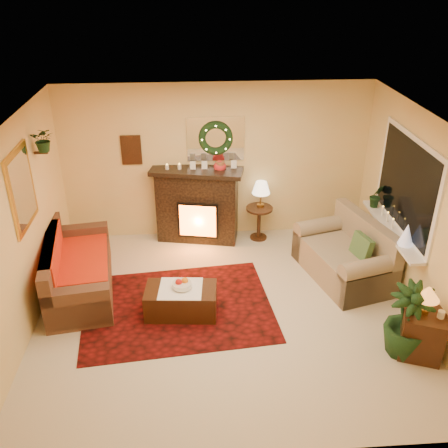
{
  "coord_description": "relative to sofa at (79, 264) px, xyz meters",
  "views": [
    {
      "loc": [
        -0.41,
        -5.44,
        4.2
      ],
      "look_at": [
        0.0,
        0.35,
        1.15
      ],
      "focal_mm": 40.0,
      "sensor_mm": 36.0,
      "label": 1
    }
  ],
  "objects": [
    {
      "name": "lamp_tiffany",
      "position": [
        4.28,
        -1.61,
        0.32
      ],
      "size": [
        0.27,
        0.27,
        0.4
      ],
      "primitive_type": "cone",
      "color": "orange",
      "rests_on": "end_table_square"
    },
    {
      "name": "mini_tree",
      "position": [
        4.42,
        -0.56,
        0.61
      ],
      "size": [
        0.2,
        0.2,
        0.3
      ],
      "primitive_type": "cone",
      "color": "silver",
      "rests_on": "window_sill"
    },
    {
      "name": "gold_mirror",
      "position": [
        -0.44,
        -0.35,
        1.32
      ],
      "size": [
        0.03,
        0.84,
        1.0
      ],
      "primitive_type": "cube",
      "color": "gold",
      "rests_on": "wall_left"
    },
    {
      "name": "ceiling",
      "position": [
        2.04,
        -0.65,
        2.17
      ],
      "size": [
        5.0,
        5.0,
        0.0
      ],
      "primitive_type": "plane",
      "color": "white",
      "rests_on": "ground"
    },
    {
      "name": "window_frame",
      "position": [
        4.52,
        -0.1,
        1.12
      ],
      "size": [
        0.03,
        1.86,
        1.36
      ],
      "primitive_type": "cube",
      "color": "white",
      "rests_on": "wall_right"
    },
    {
      "name": "wreath",
      "position": [
        2.04,
        1.54,
        1.29
      ],
      "size": [
        0.55,
        0.11,
        0.55
      ],
      "primitive_type": "torus",
      "rotation": [
        1.57,
        0.0,
        0.0
      ],
      "color": "#194719",
      "rests_on": "wall_back"
    },
    {
      "name": "red_throw",
      "position": [
        -0.06,
        0.14,
        0.03
      ],
      "size": [
        0.87,
        1.41,
        0.02
      ],
      "primitive_type": "cube",
      "color": "red",
      "rests_on": "sofa"
    },
    {
      "name": "poinsettia",
      "position": [
        2.09,
        1.39,
        0.87
      ],
      "size": [
        0.2,
        0.2,
        0.2
      ],
      "primitive_type": "sphere",
      "color": "red",
      "rests_on": "fireplace"
    },
    {
      "name": "mantel_candle_b",
      "position": [
        1.44,
        1.41,
        0.83
      ],
      "size": [
        0.06,
        0.06,
        0.19
      ],
      "primitive_type": "cylinder",
      "color": "silver",
      "rests_on": "fireplace"
    },
    {
      "name": "wall_left",
      "position": [
        -0.46,
        -0.65,
        0.87
      ],
      "size": [
        4.5,
        4.5,
        0.0
      ],
      "primitive_type": "plane",
      "color": "#EFD88C",
      "rests_on": "ground"
    },
    {
      "name": "mantel_mirror",
      "position": [
        2.04,
        1.58,
        1.27
      ],
      "size": [
        0.92,
        0.02,
        0.72
      ],
      "primitive_type": "cube",
      "color": "white",
      "rests_on": "wall_back"
    },
    {
      "name": "window_sill",
      "position": [
        4.42,
        -0.1,
        0.44
      ],
      "size": [
        0.22,
        1.86,
        0.04
      ],
      "primitive_type": "cube",
      "color": "white",
      "rests_on": "wall_right"
    },
    {
      "name": "area_rug",
      "position": [
        1.38,
        -0.54,
        -0.42
      ],
      "size": [
        2.72,
        2.15,
        0.01
      ],
      "primitive_type": "cube",
      "rotation": [
        0.0,
        0.0,
        0.1
      ],
      "color": "#510602",
      "rests_on": "floor"
    },
    {
      "name": "fruit_bowl",
      "position": [
        1.46,
        -0.64,
        0.02
      ],
      "size": [
        0.26,
        0.26,
        0.06
      ],
      "primitive_type": "cylinder",
      "color": "white",
      "rests_on": "coffee_table"
    },
    {
      "name": "loveseat",
      "position": [
        3.84,
        0.09,
        -0.01
      ],
      "size": [
        1.28,
        1.73,
        0.9
      ],
      "primitive_type": "cube",
      "rotation": [
        0.0,
        0.0,
        0.28
      ],
      "color": "tan",
      "rests_on": "floor"
    },
    {
      "name": "coffee_table",
      "position": [
        1.44,
        -0.66,
        -0.22
      ],
      "size": [
        0.98,
        0.59,
        0.39
      ],
      "primitive_type": "cube",
      "rotation": [
        0.0,
        0.0,
        -0.08
      ],
      "color": "black",
      "rests_on": "floor"
    },
    {
      "name": "wall_front",
      "position": [
        2.04,
        -2.9,
        0.87
      ],
      "size": [
        5.0,
        5.0,
        0.0
      ],
      "primitive_type": "plane",
      "color": "#EFD88C",
      "rests_on": "ground"
    },
    {
      "name": "wall_right",
      "position": [
        4.54,
        -0.65,
        0.87
      ],
      "size": [
        4.5,
        4.5,
        0.0
      ],
      "primitive_type": "plane",
      "color": "#EFD88C",
      "rests_on": "ground"
    },
    {
      "name": "window_glass",
      "position": [
        4.51,
        -0.1,
        1.12
      ],
      "size": [
        0.02,
        1.7,
        1.22
      ],
      "primitive_type": "cube",
      "color": "black",
      "rests_on": "wall_right"
    },
    {
      "name": "sofa",
      "position": [
        0.0,
        0.0,
        0.0
      ],
      "size": [
        1.12,
        2.02,
        0.82
      ],
      "primitive_type": "cube",
      "rotation": [
        0.0,
        0.0,
        0.15
      ],
      "color": "brown",
      "rests_on": "floor"
    },
    {
      "name": "end_table_square",
      "position": [
        4.3,
        -1.63,
        -0.16
      ],
      "size": [
        0.61,
        0.61,
        0.58
      ],
      "primitive_type": "cube",
      "rotation": [
        0.0,
        0.0,
        -0.37
      ],
      "color": "#3E1C0F",
      "rests_on": "floor"
    },
    {
      "name": "wall_back",
      "position": [
        2.04,
        1.6,
        0.87
      ],
      "size": [
        5.0,
        5.0,
        0.0
      ],
      "primitive_type": "plane",
      "color": "#EFD88C",
      "rests_on": "ground"
    },
    {
      "name": "side_table_round",
      "position": [
        2.74,
        1.33,
        -0.1
      ],
      "size": [
        0.54,
        0.54,
        0.58
      ],
      "primitive_type": "cylinder",
      "rotation": [
        0.0,
        0.0,
        -0.23
      ],
      "color": "#42231B",
      "rests_on": "floor"
    },
    {
      "name": "mantel_candle_a",
      "position": [
        1.25,
        1.41,
        0.83
      ],
      "size": [
        0.06,
        0.06,
        0.18
      ],
      "primitive_type": "cylinder",
      "color": "#FFF8CD",
      "rests_on": "fireplace"
    },
    {
      "name": "wall_art",
      "position": [
        0.69,
        1.58,
        1.12
      ],
      "size": [
        0.32,
        0.03,
        0.48
      ],
      "primitive_type": "cube",
      "color": "#381E11",
      "rests_on": "wall_back"
    },
    {
      "name": "lamp_cream",
      "position": [
        2.76,
        1.36,
        0.45
      ],
      "size": [
        0.3,
        0.3,
        0.46
      ],
      "primitive_type": "cone",
      "color": "beige",
      "rests_on": "side_table_round"
    },
    {
      "name": "floor",
      "position": [
        2.04,
        -0.65,
        -0.43
      ],
      "size": [
        5.0,
        5.0,
        0.0
      ],
      "primitive_type": "plane",
      "color": "beige",
      "rests_on": "ground"
    },
    {
      "name": "floor_palm",
      "position": [
        4.11,
        -1.61,
        0.02
      ],
      "size": [
        1.84,
        1.84,
        2.84
      ],
      "primitive_type": "imported",
      "rotation": [
        0.0,
        0.0,
        -0.17
      ],
      "color": "#173F18",
      "rests_on": "floor"
    },
    {
      "name": "sill_plant",
      "position": [
        4.41,
        0.6,
        0.66
      ],
      "size": [
        0.26,
        0.21,
        0.48
      ],
      "primitive_type": "imported",
      "color": "#1A3A18",
      "rests_on": "window_sill"
    },
    {
      "name": "hanging_plant",
      "position": [
        -0.3,
        0.4,
        1.54
      ],
      "size": [
        0.33,
        0.28,
        0.36
      ],
      "primitive_type": "imported",
      "color": "#194719",
      "rests_on": "wall_left"
    },
    {
      "name": "fireplace",
      "position": [
        1.71,
        1.39,
        0.12
      ],
      "size": [
        1.37,
        0.67,
        1.2
      ],
      "primitive_type": "cube",
      "rotation": [
        0.0,
        0.0,
        -0.2
      ],
      "color": "black",
      "rests_on": "floor"
    }
  ]
}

